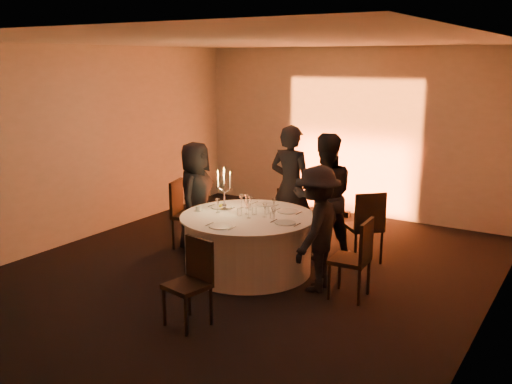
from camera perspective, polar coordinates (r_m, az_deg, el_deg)
The scene contains 37 objects.
floor at distance 7.77m, azimuth -0.78°, elevation -7.85°, with size 7.00×7.00×0.00m, color black.
ceiling at distance 7.26m, azimuth -0.86°, elevation 14.85°, with size 7.00×7.00×0.00m, color silver.
wall_back at distance 10.45m, azimuth 9.62°, elevation 5.92°, with size 7.00×7.00×0.00m, color #B9B6AC.
wall_front at distance 4.87m, azimuth -23.60°, elevation -3.29°, with size 7.00×7.00×0.00m, color #B9B6AC.
wall_left at distance 9.31m, azimuth -16.62°, elevation 4.68°, with size 7.00×7.00×0.00m, color #B9B6AC.
wall_right at distance 6.31m, azimuth 22.79°, elevation 0.35°, with size 7.00×7.00×0.00m, color #B9B6AC.
uplighter_fixture at distance 10.46m, azimuth 8.69°, elevation -2.15°, with size 0.25×0.12×0.10m, color black.
banquet_table at distance 7.64m, azimuth -0.79°, elevation -5.16°, with size 1.80×1.80×0.77m.
chair_left at distance 8.65m, azimuth -7.22°, elevation -1.75°, with size 0.55×0.55×1.02m.
chair_back_left at distance 8.83m, azimuth 3.52°, elevation -2.04°, with size 0.40×0.40×0.85m.
chair_back_right at distance 8.03m, azimuth 10.98°, elevation -3.03°, with size 0.63×0.63×1.02m.
chair_right at distance 6.83m, azimuth 10.02°, elevation -6.18°, with size 0.46×0.46×0.97m.
chair_front at distance 6.16m, azimuth -6.38°, elevation -8.45°, with size 0.48×0.48×0.94m.
guest_left at distance 8.43m, azimuth -6.04°, elevation -0.46°, with size 0.79×0.52×1.62m, color black.
guest_back_left at distance 8.52m, azimuth 3.50°, elevation 0.53°, with size 0.68×0.44×1.85m, color black.
guest_back_right at distance 8.04m, azimuth 6.85°, elevation -0.49°, with size 0.88×0.68×1.80m, color black.
guest_right at distance 6.97m, azimuth 6.13°, elevation -3.68°, with size 1.00×0.58×1.55m, color black.
plate_left at distance 7.94m, azimuth -3.48°, elevation -1.44°, with size 0.36×0.29×0.08m.
plate_back_left at distance 8.08m, azimuth 0.90°, elevation -1.24°, with size 0.36×0.27×0.01m.
plate_back_right at distance 7.72m, azimuth 3.21°, elevation -1.95°, with size 0.35×0.29×0.01m.
plate_right at distance 7.18m, azimuth 2.95°, elevation -3.10°, with size 0.36×0.26×0.01m.
plate_front at distance 7.05m, azimuth -3.55°, elevation -3.43°, with size 0.36×0.29×0.01m.
coffee_cup at distance 7.78m, azimuth -5.80°, elevation -1.69°, with size 0.11×0.11×0.07m.
candelabra at distance 7.75m, azimuth -3.20°, elevation -0.34°, with size 0.25×0.12×0.60m.
wine_glass_a at distance 7.41m, azimuth 0.90°, elevation -1.52°, with size 0.07×0.07×0.19m.
wine_glass_b at distance 7.86m, azimuth -0.94°, elevation -0.66°, with size 0.07×0.07×0.19m.
wine_glass_c at distance 7.57m, azimuth -0.95°, elevation -1.22°, with size 0.07×0.07×0.19m.
wine_glass_d at distance 7.89m, azimuth -1.46°, elevation -0.61°, with size 0.07×0.07×0.19m.
wine_glass_e at distance 7.37m, azimuth -0.75°, elevation -1.61°, with size 0.07×0.07×0.19m.
wine_glass_f at distance 7.76m, azimuth -0.55°, elevation -0.84°, with size 0.07×0.07×0.19m.
wine_glass_g at distance 7.19m, azimuth 1.75°, elevation -1.99°, with size 0.07×0.07×0.19m.
wine_glass_h at distance 7.66m, azimuth -3.86°, elevation -1.06°, with size 0.07×0.07×0.19m.
wine_glass_i at distance 7.67m, azimuth 1.82°, elevation -1.02°, with size 0.07×0.07×0.19m.
tumbler_a at distance 7.37m, azimuth 1.64°, elevation -2.37°, with size 0.07×0.07×0.09m, color white.
tumbler_b at distance 7.57m, azimuth -0.17°, elevation -1.93°, with size 0.07×0.07×0.09m, color white.
tumbler_c at distance 7.53m, azimuth -1.66°, elevation -2.03°, with size 0.07×0.07×0.09m, color white.
tumbler_d at distance 7.59m, azimuth 1.10°, elevation -1.90°, with size 0.07×0.07×0.09m, color white.
Camera 1 is at (3.91, -6.11, 2.79)m, focal length 40.00 mm.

